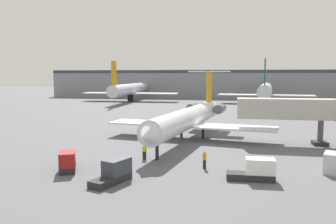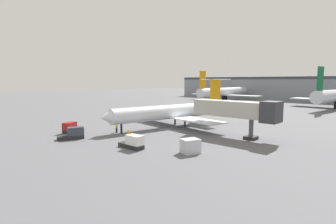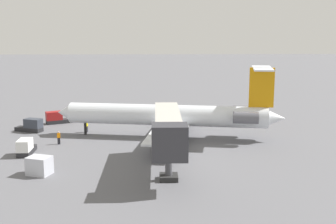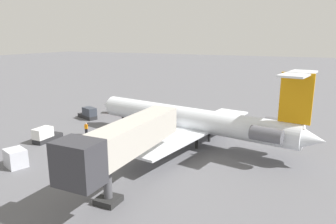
% 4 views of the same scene
% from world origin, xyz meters
% --- Properties ---
extents(ground_plane, '(400.00, 400.00, 0.10)m').
position_xyz_m(ground_plane, '(0.00, 0.00, -0.05)').
color(ground_plane, '#5B5B60').
extents(regional_jet, '(23.98, 31.02, 9.64)m').
position_xyz_m(regional_jet, '(-2.67, 1.80, 3.12)').
color(regional_jet, silver).
rests_on(regional_jet, ground_plane).
extents(jet_bridge, '(14.79, 3.21, 6.22)m').
position_xyz_m(jet_bridge, '(12.13, 0.74, 4.52)').
color(jet_bridge, '#B7B2A8').
rests_on(jet_bridge, ground_plane).
extents(ground_crew_marshaller, '(0.46, 0.37, 1.69)m').
position_xyz_m(ground_crew_marshaller, '(-6.08, -10.41, 0.86)').
color(ground_crew_marshaller, black).
rests_on(ground_crew_marshaller, ground_plane).
extents(ground_crew_loader, '(0.38, 0.46, 1.69)m').
position_xyz_m(ground_crew_loader, '(0.49, -12.93, 0.86)').
color(ground_crew_loader, black).
rests_on(ground_crew_loader, ground_plane).
extents(baggage_tug_lead, '(4.03, 1.48, 1.90)m').
position_xyz_m(baggage_tug_lead, '(5.05, -15.79, 0.84)').
color(baggage_tug_lead, '#262628').
rests_on(baggage_tug_lead, ground_plane).
extents(baggage_tug_trailing, '(2.93, 4.22, 1.90)m').
position_xyz_m(baggage_tug_trailing, '(-12.03, -16.02, 0.84)').
color(baggage_tug_trailing, '#262628').
rests_on(baggage_tug_trailing, ground_plane).
extents(baggage_tug_spare, '(2.75, 4.24, 1.90)m').
position_xyz_m(baggage_tug_spare, '(-6.63, -18.39, 0.84)').
color(baggage_tug_spare, '#262628').
rests_on(baggage_tug_spare, ground_plane).
extents(cargo_container_uld, '(2.42, 2.70, 1.86)m').
position_xyz_m(cargo_container_uld, '(12.27, -12.30, 0.93)').
color(cargo_container_uld, silver).
rests_on(cargo_container_uld, ground_plane).
extents(terminal_building, '(140.57, 22.47, 11.05)m').
position_xyz_m(terminal_building, '(0.00, 97.71, 5.54)').
color(terminal_building, gray).
rests_on(terminal_building, ground_plane).
extents(parked_airliner_west_end, '(32.86, 39.05, 13.09)m').
position_xyz_m(parked_airliner_west_end, '(-31.05, 67.27, 4.14)').
color(parked_airliner_west_end, silver).
rests_on(parked_airliner_west_end, ground_plane).
extents(parked_airliner_west_mid, '(29.52, 34.77, 13.35)m').
position_xyz_m(parked_airliner_west_mid, '(13.60, 64.25, 4.27)').
color(parked_airliner_west_mid, silver).
rests_on(parked_airliner_west_mid, ground_plane).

